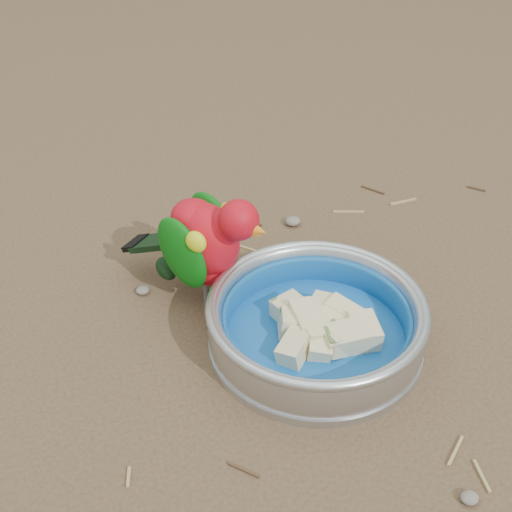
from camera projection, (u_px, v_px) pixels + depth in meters
name	position (u px, v px, depth m)	size (l,w,h in m)	color
ground	(313.00, 400.00, 0.74)	(60.00, 60.00, 0.00)	brown
food_bowl	(315.00, 340.00, 0.80)	(0.24, 0.24, 0.02)	#B2B2BA
bowl_wall	(317.00, 320.00, 0.79)	(0.24, 0.24, 0.04)	#B2B2BA
fruit_wedges	(316.00, 325.00, 0.79)	(0.14, 0.14, 0.03)	beige
lory_parrot	(207.00, 249.00, 0.83)	(0.09, 0.18, 0.15)	#B30B17
ground_debris	(307.00, 390.00, 0.75)	(0.90, 0.80, 0.01)	#A28752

